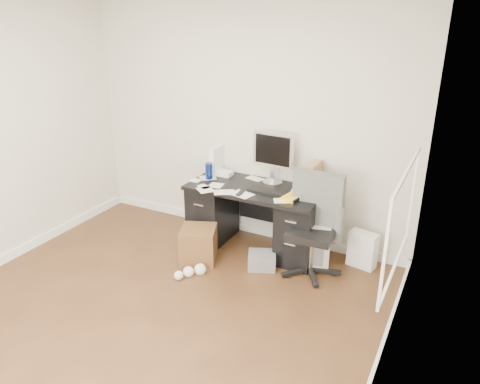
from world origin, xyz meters
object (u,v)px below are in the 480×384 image
object	(u,v)px
lcd_monitor	(273,158)
keyboard	(268,191)
desk	(255,216)
wicker_basket	(198,244)
office_chair	(312,227)
pc_tower	(320,240)

from	to	relation	value
lcd_monitor	keyboard	size ratio (longest dim) A/B	1.38
desk	wicker_basket	xyz separation A→B (m)	(-0.43, -0.53, -0.21)
lcd_monitor	office_chair	xyz separation A→B (m)	(0.63, -0.44, -0.52)
desk	office_chair	xyz separation A→B (m)	(0.75, -0.23, 0.13)
desk	wicker_basket	world-z (taller)	desk
keyboard	desk	bearing A→B (deg)	160.48
wicker_basket	pc_tower	bearing A→B (deg)	25.79
lcd_monitor	wicker_basket	world-z (taller)	lcd_monitor
lcd_monitor	pc_tower	distance (m)	1.03
keyboard	wicker_basket	xyz separation A→B (m)	(-0.61, -0.47, -0.57)
desk	pc_tower	xyz separation A→B (m)	(0.76, 0.04, -0.14)
office_chair	pc_tower	xyz separation A→B (m)	(0.01, 0.27, -0.27)
wicker_basket	keyboard	bearing A→B (deg)	37.61
lcd_monitor	wicker_basket	xyz separation A→B (m)	(-0.55, -0.74, -0.86)
desk	wicker_basket	size ratio (longest dim) A/B	3.97
office_chair	pc_tower	distance (m)	0.38
office_chair	keyboard	bearing A→B (deg)	160.84
desk	pc_tower	bearing A→B (deg)	3.16
office_chair	wicker_basket	distance (m)	1.27
pc_tower	wicker_basket	world-z (taller)	pc_tower
pc_tower	office_chair	bearing A→B (deg)	-106.62
desk	pc_tower	world-z (taller)	desk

